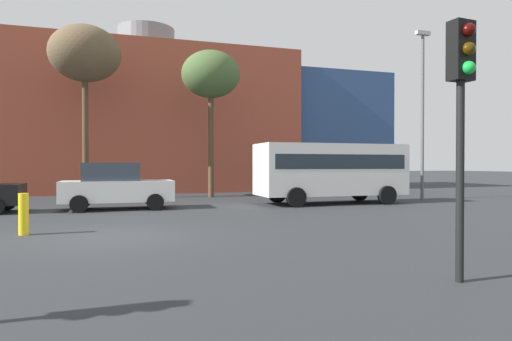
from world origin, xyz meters
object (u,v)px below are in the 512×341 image
white_bus (331,168)px  bare_tree_1 (85,55)px  street_lamp (423,105)px  parked_car_2 (116,186)px  bare_tree_0 (211,76)px  bollard_yellow_0 (24,214)px  traffic_light_near_right (462,90)px

white_bus → bare_tree_1: bearing=151.0°
street_lamp → white_bus: bearing=-171.1°
parked_car_2 → bare_tree_1: 8.87m
bare_tree_0 → bare_tree_1: (-6.49, 0.43, 0.76)m
street_lamp → bollard_yellow_0: bearing=-158.8°
traffic_light_near_right → street_lamp: 17.07m
traffic_light_near_right → street_lamp: size_ratio=0.45×
parked_car_2 → street_lamp: (15.09, 0.66, 3.95)m
bollard_yellow_0 → traffic_light_near_right: bearing=-43.8°
white_bus → street_lamp: (5.70, 0.89, 3.25)m
bare_tree_0 → bollard_yellow_0: bearing=-122.1°
white_bus → bollard_yellow_0: white_bus is taller
traffic_light_near_right → bare_tree_0: bearing=175.3°
parked_car_2 → bollard_yellow_0: size_ratio=4.06×
bare_tree_1 → bollard_yellow_0: bare_tree_1 is taller
parked_car_2 → bollard_yellow_0: (-2.20, -6.03, -0.40)m
parked_car_2 → bare_tree_0: 9.31m
street_lamp → bare_tree_0: bearing=155.0°
bare_tree_1 → street_lamp: 17.60m
traffic_light_near_right → bollard_yellow_0: bearing=-138.8°
parked_car_2 → traffic_light_near_right: 14.08m
street_lamp → parked_car_2: bearing=-177.5°
white_bus → traffic_light_near_right: traffic_light_near_right is taller
traffic_light_near_right → bollard_yellow_0: (-7.25, 6.96, -2.37)m
traffic_light_near_right → street_lamp: street_lamp is taller
traffic_light_near_right → parked_car_2: bearing=-163.8°
bollard_yellow_0 → white_bus: bearing=26.6°
bare_tree_0 → bollard_yellow_0: 14.82m
traffic_light_near_right → bare_tree_1: bearing=-165.7°
parked_car_2 → street_lamp: street_lamp is taller
traffic_light_near_right → white_bus: bearing=156.2°
bare_tree_1 → bollard_yellow_0: 13.73m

